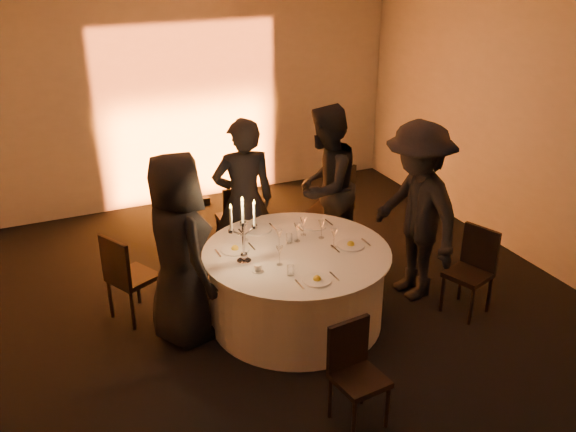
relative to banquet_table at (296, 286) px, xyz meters
name	(u,v)px	position (x,y,z in m)	size (l,w,h in m)	color
floor	(296,319)	(0.00, 0.00, -0.38)	(7.00, 7.00, 0.00)	black
ceiling	(298,5)	(0.00, 0.00, 2.62)	(7.00, 7.00, 0.00)	white
wall_back	(188,95)	(0.00, 3.50, 1.12)	(7.00, 7.00, 0.00)	beige
wall_right	(549,138)	(3.00, 0.00, 1.12)	(7.00, 7.00, 0.00)	beige
uplighter_fixture	(201,201)	(0.00, 3.20, -0.33)	(0.25, 0.12, 0.10)	black
banquet_table	(296,286)	(0.00, 0.00, 0.00)	(1.80, 1.80, 0.77)	black
chair_left	(126,274)	(-1.50, 0.69, 0.13)	(0.54, 0.54, 0.92)	black
chair_back_left	(237,215)	(-0.03, 1.60, 0.10)	(0.39, 0.39, 0.87)	black
chair_back_right	(337,205)	(1.09, 1.20, 0.20)	(0.63, 0.63, 1.03)	black
chair_right	(473,266)	(1.69, -0.54, 0.11)	(0.50, 0.49, 0.89)	black
chair_front	(355,368)	(-0.18, -1.45, 0.09)	(0.41, 0.41, 0.85)	black
guest_left	(178,250)	(-1.09, 0.20, 0.53)	(0.90, 0.58, 1.84)	black
guest_back_left	(244,201)	(-0.14, 1.02, 0.53)	(0.67, 0.44, 1.83)	black
guest_back_right	(325,187)	(0.81, 0.98, 0.55)	(0.91, 0.71, 1.86)	black
guest_right	(416,212)	(1.32, -0.03, 0.56)	(1.22, 0.70, 1.89)	black
plate_left	(235,249)	(-0.53, 0.25, 0.40)	(0.36, 0.27, 0.08)	white
plate_back_left	(257,229)	(-0.17, 0.58, 0.39)	(0.36, 0.30, 0.01)	white
plate_back_right	(314,225)	(0.40, 0.44, 0.39)	(0.35, 0.27, 0.01)	white
plate_right	(351,244)	(0.52, -0.12, 0.40)	(0.36, 0.27, 0.08)	white
plate_front	(317,279)	(-0.08, -0.59, 0.40)	(0.36, 0.25, 0.08)	white
coffee_cup	(258,268)	(-0.48, -0.21, 0.42)	(0.11, 0.11, 0.07)	white
candelabra	(243,240)	(-0.54, -0.01, 0.61)	(0.28, 0.13, 0.66)	silver
wine_glass_a	(303,223)	(0.20, 0.28, 0.52)	(0.07, 0.07, 0.19)	silver
wine_glass_b	(245,227)	(-0.36, 0.41, 0.52)	(0.07, 0.07, 0.19)	silver
wine_glass_c	(334,234)	(0.36, -0.08, 0.52)	(0.07, 0.07, 0.19)	silver
wine_glass_d	(279,235)	(-0.13, 0.12, 0.52)	(0.07, 0.07, 0.19)	silver
wine_glass_e	(280,251)	(-0.26, -0.19, 0.52)	(0.07, 0.07, 0.19)	silver
wine_glass_f	(297,228)	(0.09, 0.18, 0.52)	(0.07, 0.07, 0.19)	silver
wine_glass_g	(322,225)	(0.34, 0.15, 0.52)	(0.07, 0.07, 0.19)	silver
tumbler_a	(289,238)	(0.01, 0.19, 0.43)	(0.07, 0.07, 0.09)	silver
tumbler_b	(291,270)	(-0.24, -0.40, 0.43)	(0.07, 0.07, 0.09)	silver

